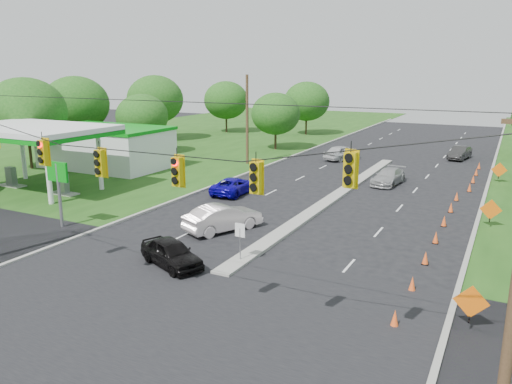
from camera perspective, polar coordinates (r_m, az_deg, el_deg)
The scene contains 37 objects.
ground at distance 20.77m, azimuth -10.10°, elevation -13.40°, with size 160.00×160.00×0.00m, color black.
grass_left at distance 54.78m, azimuth -22.60°, elevation 2.80°, with size 40.00×160.00×0.06m, color #1E4714.
cross_street at distance 20.77m, azimuth -10.10°, elevation -13.40°, with size 160.00×14.00×0.02m, color black.
curb_left at distance 50.37m, azimuth 1.41°, elevation 2.98°, with size 0.25×110.00×0.16m, color gray.
curb_right at distance 45.53m, azimuth 24.93°, elevation 0.53°, with size 0.25×110.00×0.16m, color gray.
median at distance 38.50m, azimuth 9.10°, elevation -0.56°, with size 1.00×34.00×0.18m, color gray.
median_sign at distance 24.82m, azimuth -1.83°, elevation -4.91°, with size 0.55×0.06×2.05m.
signal_span at distance 18.32m, azimuth -12.76°, elevation -0.59°, with size 25.60×0.32×9.00m.
utility_pole_far_left at distance 50.81m, azimuth -1.02°, elevation 8.21°, with size 0.28×0.28×9.00m, color #422D1C.
gas_station at distance 49.89m, azimuth -17.89°, elevation 5.22°, with size 18.40×19.70×5.20m.
cone_0 at distance 19.98m, azimuth 15.58°, elevation -13.73°, with size 0.32×0.32×0.70m, color #FB5A1F.
cone_1 at distance 23.11m, azimuth 17.43°, elevation -9.98°, with size 0.32×0.32×0.70m, color #FB5A1F.
cone_2 at distance 26.33m, azimuth 18.80°, elevation -7.12°, with size 0.32×0.32×0.70m, color #FB5A1F.
cone_3 at distance 29.62m, azimuth 19.86°, elevation -4.89°, with size 0.32×0.32×0.70m, color #FB5A1F.
cone_4 at distance 32.95m, azimuth 20.70°, elevation -3.11°, with size 0.32×0.32×0.70m, color #FB5A1F.
cone_5 at distance 36.32m, azimuth 21.39°, elevation -1.65°, with size 0.32×0.32×0.70m, color #FB5A1F.
cone_6 at distance 39.70m, azimuth 21.95°, elevation -0.45°, with size 0.32×0.32×0.70m, color #FB5A1F.
cone_7 at distance 43.07m, azimuth 23.22°, elevation 0.48°, with size 0.32×0.32×0.70m, color #FB5A1F.
cone_8 at distance 46.49m, azimuth 23.57°, elevation 1.36°, with size 0.32×0.32×0.70m, color #FB5A1F.
cone_9 at distance 49.92m, azimuth 23.88°, elevation 2.11°, with size 0.32×0.32×0.70m, color #FB5A1F.
cone_10 at distance 53.36m, azimuth 24.14°, elevation 2.77°, with size 0.32×0.32×0.70m, color #FB5A1F.
work_sign_0 at distance 20.31m, azimuth 23.36°, elevation -11.60°, with size 1.27×0.58×1.37m.
work_sign_1 at distance 33.58m, azimuth 25.24°, elevation -1.92°, with size 1.27×0.58×1.37m.
work_sign_2 at distance 47.27m, azimuth 26.03°, elevation 2.22°, with size 1.27×0.58×1.37m.
tree_1 at distance 52.85m, azimuth -24.81°, elevation 8.35°, with size 7.56×7.56×8.82m.
tree_2 at distance 58.42m, azimuth -12.89°, elevation 8.43°, with size 5.88×5.88×6.86m.
tree_3 at distance 69.85m, azimuth -11.44°, elevation 10.34°, with size 7.56×7.56×8.82m.
tree_4 at distance 77.49m, azimuth -3.44°, elevation 10.43°, with size 6.72×6.72×7.84m.
tree_5 at distance 60.40m, azimuth 2.27°, elevation 8.93°, with size 5.88×5.88×6.86m.
tree_6 at distance 74.89m, azimuth 5.81°, elevation 10.27°, with size 6.72×6.72×7.84m.
tree_14 at distance 62.38m, azimuth -19.87°, elevation 9.43°, with size 7.56×7.56×8.82m.
black_sedan at distance 24.97m, azimuth -9.64°, elevation -6.88°, with size 1.62×4.03×1.37m, color black.
white_sedan at distance 29.98m, azimuth -3.79°, elevation -2.95°, with size 1.70×4.87×1.61m, color beige.
blue_pickup at distance 38.89m, azimuth -2.51°, elevation 0.74°, with size 2.17×4.71×1.31m, color #0E019C.
silver_car_far at distance 43.51m, azimuth 14.88°, elevation 1.70°, with size 1.88×4.62×1.34m, color #9C9C9C.
silver_car_oncoming at distance 54.54m, azimuth 9.79°, elevation 4.47°, with size 1.88×4.68×1.59m, color silver.
dark_car_receding at distance 58.41m, azimuth 22.26°, elevation 4.16°, with size 1.50×4.31×1.42m, color #252525.
Camera 1 is at (11.48, -14.53, 9.40)m, focal length 35.00 mm.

